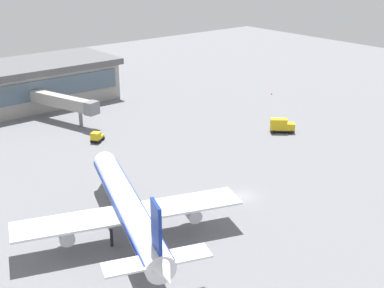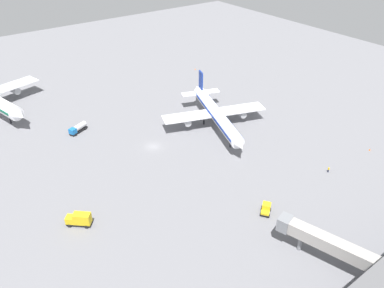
% 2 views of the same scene
% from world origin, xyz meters
% --- Properties ---
extents(ground, '(288.00, 288.00, 0.00)m').
position_xyz_m(ground, '(0.00, 0.00, 0.00)').
color(ground, slate).
extents(airplane_at_gate, '(33.74, 41.04, 12.90)m').
position_xyz_m(airplane_at_gate, '(22.48, -1.66, 4.69)').
color(airplane_at_gate, white).
rests_on(airplane_at_gate, ground).
extents(catering_truck, '(5.44, 5.14, 3.30)m').
position_xyz_m(catering_truck, '(-30.10, -18.07, 1.70)').
color(catering_truck, black).
rests_on(catering_truck, ground).
extents(baggage_tug, '(3.75, 3.57, 2.30)m').
position_xyz_m(baggage_tug, '(6.43, -39.87, 1.16)').
color(baggage_tug, black).
rests_on(baggage_tug, ground).
extents(jet_bridge, '(9.05, 21.40, 6.74)m').
position_xyz_m(jet_bridge, '(5.52, -56.71, 5.14)').
color(jet_bridge, '#9E9993').
rests_on(jet_bridge, ground).
extents(safety_cone_mid_apron, '(0.44, 0.44, 0.60)m').
position_xyz_m(safety_cone_mid_apron, '(-52.55, -41.79, 0.30)').
color(safety_cone_mid_apron, '#EA590C').
rests_on(safety_cone_mid_apron, ground).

